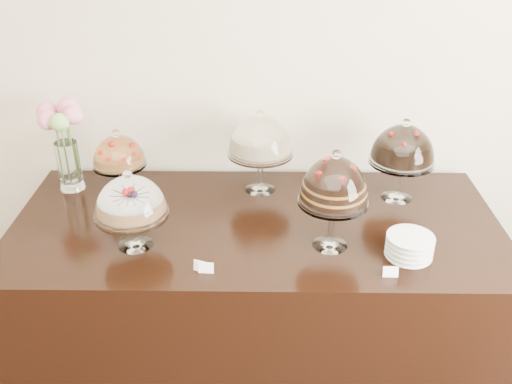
{
  "coord_description": "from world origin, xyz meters",
  "views": [
    {
      "loc": [
        0.11,
        0.26,
        2.26
      ],
      "look_at": [
        0.08,
        2.4,
        1.08
      ],
      "focal_mm": 40.0,
      "sensor_mm": 36.0,
      "label": 1
    }
  ],
  "objects_px": {
    "display_counter": "(256,299)",
    "cake_stand_dark_choco": "(403,148)",
    "cake_stand_cheesecake": "(260,139)",
    "cake_stand_fruit_tart": "(119,154)",
    "cake_stand_sugar_sponge": "(130,201)",
    "plate_stack": "(409,246)",
    "flower_vase": "(63,135)",
    "cake_stand_choco_layer": "(334,185)"
  },
  "relations": [
    {
      "from": "plate_stack",
      "to": "cake_stand_choco_layer",
      "type": "bearing_deg",
      "value": 166.19
    },
    {
      "from": "cake_stand_sugar_sponge",
      "to": "cake_stand_dark_choco",
      "type": "relative_size",
      "value": 0.86
    },
    {
      "from": "cake_stand_cheesecake",
      "to": "cake_stand_dark_choco",
      "type": "height_order",
      "value": "cake_stand_cheesecake"
    },
    {
      "from": "plate_stack",
      "to": "cake_stand_dark_choco",
      "type": "bearing_deg",
      "value": 84.13
    },
    {
      "from": "display_counter",
      "to": "flower_vase",
      "type": "height_order",
      "value": "flower_vase"
    },
    {
      "from": "cake_stand_sugar_sponge",
      "to": "plate_stack",
      "type": "relative_size",
      "value": 1.88
    },
    {
      "from": "cake_stand_choco_layer",
      "to": "cake_stand_fruit_tart",
      "type": "distance_m",
      "value": 1.08
    },
    {
      "from": "cake_stand_choco_layer",
      "to": "plate_stack",
      "type": "xyz_separation_m",
      "value": [
        0.31,
        -0.08,
        -0.24
      ]
    },
    {
      "from": "cake_stand_sugar_sponge",
      "to": "cake_stand_dark_choco",
      "type": "height_order",
      "value": "cake_stand_dark_choco"
    },
    {
      "from": "cake_stand_fruit_tart",
      "to": "display_counter",
      "type": "bearing_deg",
      "value": -22.37
    },
    {
      "from": "display_counter",
      "to": "flower_vase",
      "type": "xyz_separation_m",
      "value": [
        -0.93,
        0.32,
        0.73
      ]
    },
    {
      "from": "display_counter",
      "to": "cake_stand_dark_choco",
      "type": "distance_m",
      "value": 1.01
    },
    {
      "from": "cake_stand_sugar_sponge",
      "to": "cake_stand_dark_choco",
      "type": "xyz_separation_m",
      "value": [
        1.19,
        0.42,
        0.05
      ]
    },
    {
      "from": "cake_stand_fruit_tart",
      "to": "flower_vase",
      "type": "height_order",
      "value": "flower_vase"
    },
    {
      "from": "cake_stand_fruit_tart",
      "to": "cake_stand_dark_choco",
      "type": "bearing_deg",
      "value": -1.83
    },
    {
      "from": "cake_stand_sugar_sponge",
      "to": "flower_vase",
      "type": "bearing_deg",
      "value": 129.73
    },
    {
      "from": "cake_stand_cheesecake",
      "to": "cake_stand_fruit_tart",
      "type": "xyz_separation_m",
      "value": [
        -0.68,
        -0.03,
        -0.07
      ]
    },
    {
      "from": "cake_stand_fruit_tart",
      "to": "cake_stand_sugar_sponge",
      "type": "bearing_deg",
      "value": -71.61
    },
    {
      "from": "plate_stack",
      "to": "cake_stand_cheesecake",
      "type": "bearing_deg",
      "value": 137.32
    },
    {
      "from": "display_counter",
      "to": "cake_stand_cheesecake",
      "type": "height_order",
      "value": "cake_stand_cheesecake"
    },
    {
      "from": "cake_stand_cheesecake",
      "to": "flower_vase",
      "type": "distance_m",
      "value": 0.95
    },
    {
      "from": "cake_stand_choco_layer",
      "to": "cake_stand_cheesecake",
      "type": "xyz_separation_m",
      "value": [
        -0.3,
        0.49,
        -0.02
      ]
    },
    {
      "from": "cake_stand_cheesecake",
      "to": "cake_stand_dark_choco",
      "type": "bearing_deg",
      "value": -6.4
    },
    {
      "from": "cake_stand_choco_layer",
      "to": "cake_stand_fruit_tart",
      "type": "height_order",
      "value": "cake_stand_choco_layer"
    },
    {
      "from": "cake_stand_dark_choco",
      "to": "cake_stand_fruit_tart",
      "type": "height_order",
      "value": "cake_stand_dark_choco"
    },
    {
      "from": "cake_stand_choco_layer",
      "to": "cake_stand_fruit_tart",
      "type": "relative_size",
      "value": 1.34
    },
    {
      "from": "flower_vase",
      "to": "plate_stack",
      "type": "distance_m",
      "value": 1.68
    },
    {
      "from": "cake_stand_choco_layer",
      "to": "cake_stand_fruit_tart",
      "type": "xyz_separation_m",
      "value": [
        -0.98,
        0.46,
        -0.09
      ]
    },
    {
      "from": "display_counter",
      "to": "cake_stand_fruit_tart",
      "type": "distance_m",
      "value": 0.97
    },
    {
      "from": "cake_stand_choco_layer",
      "to": "flower_vase",
      "type": "distance_m",
      "value": 1.34
    },
    {
      "from": "plate_stack",
      "to": "flower_vase",
      "type": "bearing_deg",
      "value": 159.65
    },
    {
      "from": "cake_stand_choco_layer",
      "to": "plate_stack",
      "type": "relative_size",
      "value": 2.37
    },
    {
      "from": "display_counter",
      "to": "plate_stack",
      "type": "xyz_separation_m",
      "value": [
        0.63,
        -0.26,
        0.5
      ]
    },
    {
      "from": "cake_stand_sugar_sponge",
      "to": "cake_stand_dark_choco",
      "type": "bearing_deg",
      "value": 19.57
    },
    {
      "from": "cake_stand_sugar_sponge",
      "to": "cake_stand_choco_layer",
      "type": "xyz_separation_m",
      "value": [
        0.82,
        0.01,
        0.07
      ]
    },
    {
      "from": "cake_stand_dark_choco",
      "to": "plate_stack",
      "type": "bearing_deg",
      "value": -95.87
    },
    {
      "from": "cake_stand_choco_layer",
      "to": "cake_stand_dark_choco",
      "type": "relative_size",
      "value": 1.08
    },
    {
      "from": "cake_stand_sugar_sponge",
      "to": "cake_stand_choco_layer",
      "type": "distance_m",
      "value": 0.83
    },
    {
      "from": "display_counter",
      "to": "cake_stand_dark_choco",
      "type": "relative_size",
      "value": 5.37
    },
    {
      "from": "display_counter",
      "to": "cake_stand_dark_choco",
      "type": "height_order",
      "value": "cake_stand_dark_choco"
    },
    {
      "from": "cake_stand_fruit_tart",
      "to": "plate_stack",
      "type": "distance_m",
      "value": 1.41
    },
    {
      "from": "display_counter",
      "to": "flower_vase",
      "type": "bearing_deg",
      "value": 161.13
    }
  ]
}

